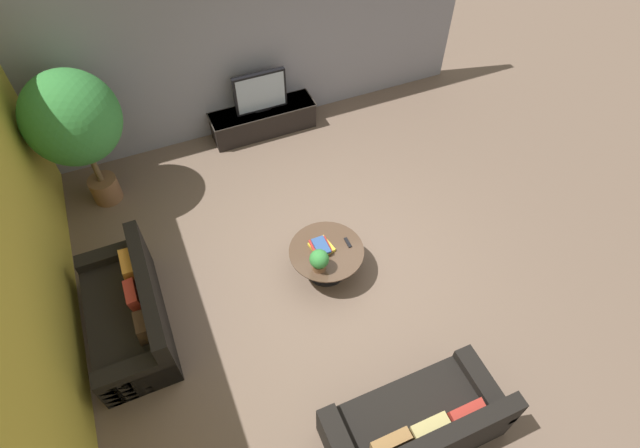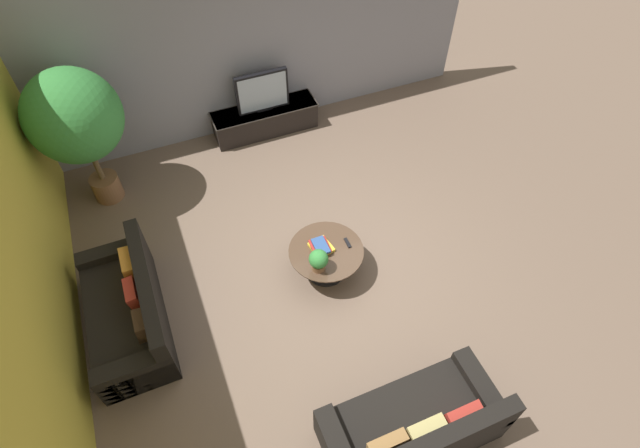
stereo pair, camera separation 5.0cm
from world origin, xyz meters
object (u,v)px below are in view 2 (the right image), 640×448
object	(u,v)px
television	(262,92)
couch_near_entry	(413,428)
media_console	(265,119)
potted_plant_tabletop	(319,260)
couch_by_wall	(130,311)
coffee_table	(326,257)
potted_palm_tall	(75,119)

from	to	relation	value
television	couch_near_entry	xyz separation A→B (m)	(-0.20, -5.33, -0.49)
media_console	potted_plant_tabletop	bearing A→B (deg)	-96.61
couch_by_wall	coffee_table	bearing A→B (deg)	86.09
television	couch_by_wall	distance (m)	3.93
coffee_table	potted_plant_tabletop	world-z (taller)	potted_plant_tabletop
potted_palm_tall	potted_plant_tabletop	size ratio (longest dim) A/B	6.74
television	coffee_table	bearing A→B (deg)	-93.49
couch_by_wall	couch_near_entry	world-z (taller)	same
couch_by_wall	potted_palm_tall	world-z (taller)	potted_palm_tall
couch_near_entry	potted_palm_tall	xyz separation A→B (m)	(-2.44, 4.78, 1.15)
coffee_table	potted_plant_tabletop	distance (m)	0.42
television	coffee_table	size ratio (longest dim) A/B	0.89
couch_near_entry	media_console	bearing A→B (deg)	-92.13
television	media_console	bearing A→B (deg)	90.00
couch_near_entry	television	bearing A→B (deg)	-92.13
media_console	television	size ratio (longest dim) A/B	2.05
couch_by_wall	couch_near_entry	distance (m)	3.47
potted_palm_tall	couch_near_entry	bearing A→B (deg)	-62.93
couch_by_wall	couch_near_entry	size ratio (longest dim) A/B	1.01
couch_by_wall	potted_palm_tall	xyz separation A→B (m)	(-0.00, 2.31, 1.16)
couch_by_wall	couch_near_entry	xyz separation A→B (m)	(2.44, -2.46, 0.00)
couch_by_wall	potted_plant_tabletop	bearing A→B (deg)	80.41
media_console	couch_near_entry	world-z (taller)	couch_near_entry
media_console	couch_by_wall	world-z (taller)	couch_by_wall
couch_by_wall	potted_plant_tabletop	size ratio (longest dim) A/B	5.84
potted_palm_tall	television	bearing A→B (deg)	11.81
television	potted_palm_tall	world-z (taller)	potted_palm_tall
coffee_table	media_console	bearing A→B (deg)	86.51
coffee_table	couch_by_wall	bearing A→B (deg)	176.09
couch_near_entry	couch_by_wall	bearing A→B (deg)	-45.28
coffee_table	potted_palm_tall	bearing A→B (deg)	134.69
couch_by_wall	media_console	bearing A→B (deg)	137.38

